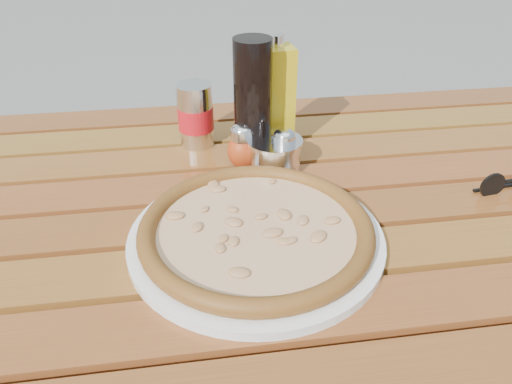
{
  "coord_description": "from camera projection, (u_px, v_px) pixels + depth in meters",
  "views": [
    {
      "loc": [
        -0.09,
        -0.62,
        1.19
      ],
      "look_at": [
        0.0,
        0.02,
        0.78
      ],
      "focal_mm": 35.0,
      "sensor_mm": 36.0,
      "label": 1
    }
  ],
  "objects": [
    {
      "name": "table",
      "position": [
        258.0,
        254.0,
        0.81
      ],
      "size": [
        1.4,
        0.9,
        0.75
      ],
      "color": "#331F0B",
      "rests_on": "ground"
    },
    {
      "name": "plate",
      "position": [
        256.0,
        238.0,
        0.71
      ],
      "size": [
        0.47,
        0.47,
        0.01
      ],
      "primitive_type": "cylinder",
      "rotation": [
        0.0,
        0.0,
        0.39
      ],
      "color": "white",
      "rests_on": "table"
    },
    {
      "name": "pizza",
      "position": [
        256.0,
        229.0,
        0.7
      ],
      "size": [
        0.43,
        0.43,
        0.03
      ],
      "rotation": [
        0.0,
        0.0,
        0.38
      ],
      "color": "beige",
      "rests_on": "plate"
    },
    {
      "name": "pepper_shaker",
      "position": [
        242.0,
        147.0,
        0.87
      ],
      "size": [
        0.07,
        0.07,
        0.08
      ],
      "rotation": [
        0.0,
        0.0,
        -0.33
      ],
      "color": "#BB4015",
      "rests_on": "table"
    },
    {
      "name": "oregano_shaker",
      "position": [
        284.0,
        152.0,
        0.86
      ],
      "size": [
        0.06,
        0.06,
        0.08
      ],
      "rotation": [
        0.0,
        0.0,
        -0.11
      ],
      "color": "#363F19",
      "rests_on": "table"
    },
    {
      "name": "dark_bottle",
      "position": [
        253.0,
        102.0,
        0.86
      ],
      "size": [
        0.08,
        0.08,
        0.22
      ],
      "primitive_type": "cylinder",
      "rotation": [
        0.0,
        0.0,
        -0.21
      ],
      "color": "black",
      "rests_on": "table"
    },
    {
      "name": "soda_can",
      "position": [
        196.0,
        116.0,
        0.94
      ],
      "size": [
        0.08,
        0.08,
        0.12
      ],
      "rotation": [
        0.0,
        0.0,
        -0.14
      ],
      "color": "silver",
      "rests_on": "table"
    },
    {
      "name": "olive_oil_cruet",
      "position": [
        277.0,
        98.0,
        0.91
      ],
      "size": [
        0.06,
        0.06,
        0.21
      ],
      "rotation": [
        0.0,
        0.0,
        0.12
      ],
      "color": "#BA9D13",
      "rests_on": "table"
    },
    {
      "name": "parmesan_tin",
      "position": [
        275.0,
        154.0,
        0.87
      ],
      "size": [
        0.13,
        0.13,
        0.07
      ],
      "rotation": [
        0.0,
        0.0,
        -0.42
      ],
      "color": "silver",
      "rests_on": "table"
    },
    {
      "name": "sunglasses",
      "position": [
        508.0,
        183.0,
        0.81
      ],
      "size": [
        0.11,
        0.03,
        0.04
      ],
      "rotation": [
        0.0,
        0.0,
        0.11
      ],
      "color": "black",
      "rests_on": "table"
    }
  ]
}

